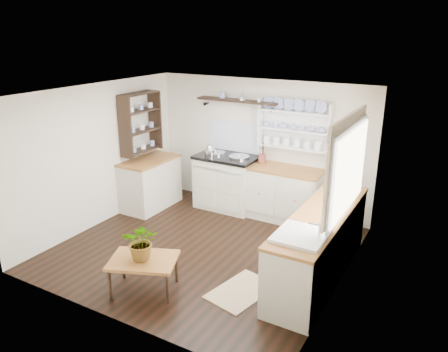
{
  "coord_description": "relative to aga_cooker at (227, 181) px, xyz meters",
  "views": [
    {
      "loc": [
        3.12,
        -4.88,
        3.12
      ],
      "look_at": [
        0.2,
        0.25,
        1.1
      ],
      "focal_mm": 35.0,
      "sensor_mm": 36.0,
      "label": 1
    }
  ],
  "objects": [
    {
      "name": "utensil_crock",
      "position": [
        0.63,
        0.11,
        0.49
      ],
      "size": [
        0.12,
        0.12,
        0.15
      ],
      "primitive_type": "cylinder",
      "color": "brown",
      "rests_on": "back_cabinets"
    },
    {
      "name": "aga_cooker",
      "position": [
        0.0,
        0.0,
        0.0
      ],
      "size": [
        1.09,
        0.75,
        1.0
      ],
      "color": "beige",
      "rests_on": "floor"
    },
    {
      "name": "wall_left",
      "position": [
        -1.51,
        -1.57,
        0.66
      ],
      "size": [
        0.02,
        3.8,
        2.3
      ],
      "primitive_type": "cube",
      "color": "beige",
      "rests_on": "ground"
    },
    {
      "name": "left_cabinets",
      "position": [
        -1.21,
        -0.67,
        -0.03
      ],
      "size": [
        0.62,
        1.13,
        0.9
      ],
      "color": "beige",
      "rests_on": "floor"
    },
    {
      "name": "plate_rack",
      "position": [
        1.14,
        0.29,
        1.06
      ],
      "size": [
        1.2,
        0.22,
        0.9
      ],
      "color": "white",
      "rests_on": "wall_back"
    },
    {
      "name": "back_cabinets",
      "position": [
        1.09,
        0.03,
        -0.03
      ],
      "size": [
        1.27,
        0.63,
        0.9
      ],
      "color": "beige",
      "rests_on": "floor"
    },
    {
      "name": "kettle",
      "position": [
        -0.28,
        -0.12,
        0.55
      ],
      "size": [
        0.19,
        0.19,
        0.23
      ],
      "primitive_type": null,
      "color": "silver",
      "rests_on": "aga_cooker"
    },
    {
      "name": "high_shelf",
      "position": [
        0.09,
        0.21,
        1.42
      ],
      "size": [
        1.5,
        0.29,
        0.16
      ],
      "color": "black",
      "rests_on": "wall_back"
    },
    {
      "name": "center_table",
      "position": [
        0.42,
        -2.85,
        -0.1
      ],
      "size": [
        0.96,
        0.84,
        0.44
      ],
      "rotation": [
        0.0,
        0.0,
        0.4
      ],
      "color": "brown",
      "rests_on": "floor"
    },
    {
      "name": "ceiling",
      "position": [
        0.49,
        -1.57,
        1.81
      ],
      "size": [
        4.0,
        3.8,
        0.01
      ],
      "primitive_type": "cube",
      "color": "white",
      "rests_on": "wall_back"
    },
    {
      "name": "floor",
      "position": [
        0.49,
        -1.57,
        -0.49
      ],
      "size": [
        4.0,
        3.8,
        0.01
      ],
      "primitive_type": "cube",
      "color": "black",
      "rests_on": "ground"
    },
    {
      "name": "wall_back",
      "position": [
        0.49,
        0.33,
        0.66
      ],
      "size": [
        4.0,
        0.02,
        2.3
      ],
      "primitive_type": "cube",
      "color": "beige",
      "rests_on": "ground"
    },
    {
      "name": "potted_plant",
      "position": [
        0.42,
        -2.85,
        0.18
      ],
      "size": [
        0.55,
        0.53,
        0.48
      ],
      "primitive_type": "imported",
      "rotation": [
        0.0,
        0.0,
        0.47
      ],
      "color": "#3F7233",
      "rests_on": "center_table"
    },
    {
      "name": "window",
      "position": [
        2.44,
        -1.42,
        1.07
      ],
      "size": [
        0.08,
        1.55,
        1.22
      ],
      "color": "white",
      "rests_on": "wall_right"
    },
    {
      "name": "wall_right",
      "position": [
        2.49,
        -1.57,
        0.66
      ],
      "size": [
        0.02,
        3.8,
        2.3
      ],
      "primitive_type": "cube",
      "color": "beige",
      "rests_on": "ground"
    },
    {
      "name": "left_shelving",
      "position": [
        -1.35,
        -0.67,
        1.06
      ],
      "size": [
        0.28,
        0.8,
        1.05
      ],
      "primitive_type": "cube",
      "color": "black",
      "rests_on": "wall_left"
    },
    {
      "name": "belfast_sink",
      "position": [
        2.19,
        -2.22,
        0.31
      ],
      "size": [
        0.55,
        0.6,
        0.45
      ],
      "color": "white",
      "rests_on": "right_cabinets"
    },
    {
      "name": "right_cabinets",
      "position": [
        2.19,
        -1.47,
        -0.03
      ],
      "size": [
        0.62,
        2.43,
        0.9
      ],
      "color": "beige",
      "rests_on": "floor"
    },
    {
      "name": "floor_rug",
      "position": [
        1.49,
        -2.28,
        -0.48
      ],
      "size": [
        0.72,
        0.95,
        0.02
      ],
      "primitive_type": "cube",
      "rotation": [
        0.0,
        0.0,
        -0.21
      ],
      "color": "#9E815C",
      "rests_on": "floor"
    }
  ]
}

